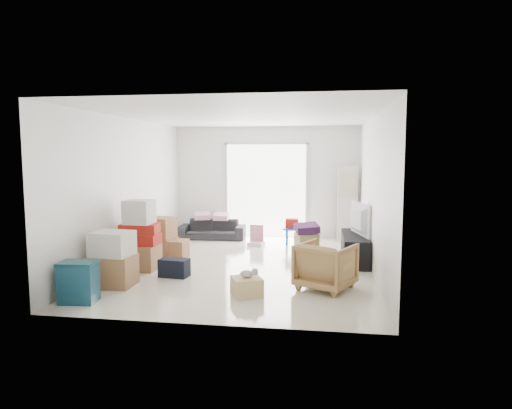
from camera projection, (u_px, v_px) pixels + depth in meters
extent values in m
cube|color=beige|center=(246.00, 271.00, 8.40)|extent=(4.50, 6.00, 0.24)
cube|color=white|center=(245.00, 109.00, 8.08)|extent=(4.50, 6.00, 0.24)
cube|color=white|center=(267.00, 182.00, 11.31)|extent=(4.50, 0.24, 2.70)
cube|color=white|center=(199.00, 214.00, 5.17)|extent=(4.50, 0.24, 2.70)
cube|color=white|center=(122.00, 190.00, 8.59)|extent=(0.24, 6.00, 2.70)
cube|color=white|center=(380.00, 193.00, 7.90)|extent=(0.24, 6.00, 2.70)
cube|color=white|center=(266.00, 190.00, 11.19)|extent=(2.00, 0.01, 2.30)
cube|color=silver|center=(226.00, 190.00, 11.33)|extent=(0.06, 0.04, 2.30)
cube|color=silver|center=(307.00, 191.00, 11.04)|extent=(0.06, 0.04, 2.30)
cube|color=silver|center=(266.00, 143.00, 11.06)|extent=(2.10, 0.04, 0.06)
cube|color=silver|center=(347.00, 204.00, 10.62)|extent=(0.45, 0.30, 1.75)
cube|color=black|center=(355.00, 248.00, 8.63)|extent=(0.46, 1.54, 0.51)
imported|color=black|center=(355.00, 231.00, 8.60)|extent=(0.83, 1.16, 0.14)
imported|color=black|center=(212.00, 226.00, 10.99)|extent=(1.59, 0.54, 0.61)
cube|color=#CB94A2|center=(202.00, 211.00, 11.03)|extent=(0.42, 0.37, 0.11)
cube|color=#CB94A2|center=(221.00, 211.00, 10.93)|extent=(0.32, 0.26, 0.11)
imported|color=tan|center=(326.00, 264.00, 6.85)|extent=(0.99, 0.97, 0.78)
cube|color=navy|center=(79.00, 293.00, 6.24)|extent=(0.50, 0.37, 0.27)
cube|color=navy|center=(78.00, 274.00, 6.21)|extent=(0.50, 0.37, 0.27)
cube|color=#0C333D|center=(78.00, 263.00, 6.19)|extent=(0.52, 0.39, 0.04)
cube|color=#8E6340|center=(113.00, 271.00, 7.02)|extent=(0.64, 0.53, 0.48)
cube|color=silver|center=(112.00, 244.00, 6.98)|extent=(0.63, 0.53, 0.37)
cube|color=#8E6340|center=(140.00, 257.00, 8.08)|extent=(0.61, 0.61, 0.44)
cube|color=red|center=(140.00, 239.00, 8.04)|extent=(0.66, 0.44, 0.20)
cube|color=red|center=(140.00, 229.00, 8.02)|extent=(0.67, 0.47, 0.18)
cube|color=silver|center=(139.00, 212.00, 7.99)|extent=(0.48, 0.46, 0.42)
cube|color=#8E6340|center=(162.00, 247.00, 9.08)|extent=(0.62, 0.56, 0.38)
cube|color=#8E6340|center=(162.00, 228.00, 9.04)|extent=(0.53, 0.53, 0.40)
cube|color=#8E6340|center=(176.00, 249.00, 8.98)|extent=(0.44, 0.44, 0.35)
cube|color=black|center=(174.00, 268.00, 7.56)|extent=(0.50, 0.34, 0.30)
cube|color=#8B7D51|center=(307.00, 243.00, 9.34)|extent=(0.54, 0.54, 0.42)
cube|color=#3C1A43|center=(307.00, 230.00, 9.31)|extent=(0.56, 0.56, 0.14)
cylinder|color=blue|center=(292.00, 228.00, 10.25)|extent=(0.45, 0.45, 0.04)
cylinder|color=blue|center=(297.00, 236.00, 10.37)|extent=(0.04, 0.04, 0.35)
cylinder|color=blue|center=(287.00, 236.00, 10.40)|extent=(0.04, 0.04, 0.35)
cylinder|color=blue|center=(286.00, 238.00, 10.18)|extent=(0.04, 0.04, 0.35)
cylinder|color=blue|center=(297.00, 238.00, 10.14)|extent=(0.04, 0.04, 0.35)
cube|color=red|center=(292.00, 223.00, 10.24)|extent=(0.28, 0.22, 0.20)
cube|color=silver|center=(256.00, 244.00, 10.16)|extent=(0.38, 0.35, 0.08)
cube|color=#CE738A|center=(257.00, 233.00, 10.26)|extent=(0.32, 0.09, 0.37)
cube|color=tan|center=(247.00, 287.00, 6.54)|extent=(0.53, 0.53, 0.27)
ellipsoid|color=#B2ADA8|center=(247.00, 274.00, 6.52)|extent=(0.20, 0.14, 0.11)
cube|color=red|center=(247.00, 274.00, 6.52)|extent=(0.14, 0.11, 0.03)
sphere|color=#B2ADA8|center=(255.00, 272.00, 6.53)|extent=(0.11, 0.11, 0.11)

